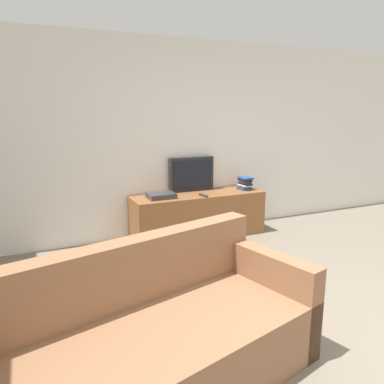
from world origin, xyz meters
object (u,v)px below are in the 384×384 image
object	(u,v)px
book_stack	(245,183)
couch	(152,346)
tv_stand	(198,215)
television	(192,174)
set_top_box	(161,196)
remote_on_stand	(203,195)

from	to	relation	value
book_stack	couch	bearing A→B (deg)	-131.59
tv_stand	couch	world-z (taller)	couch
television	set_top_box	size ratio (longest dim) A/B	1.87
set_top_box	television	bearing A→B (deg)	24.38
television	book_stack	bearing A→B (deg)	-17.13
couch	book_stack	size ratio (longest dim) A/B	9.71
couch	remote_on_stand	world-z (taller)	couch
tv_stand	television	bearing A→B (deg)	91.17
book_stack	set_top_box	distance (m)	1.25
tv_stand	set_top_box	world-z (taller)	set_top_box
book_stack	remote_on_stand	bearing A→B (deg)	-168.31
remote_on_stand	book_stack	bearing A→B (deg)	11.69
set_top_box	book_stack	bearing A→B (deg)	0.82
television	couch	world-z (taller)	television
television	couch	distance (m)	3.11
tv_stand	remote_on_stand	size ratio (longest dim) A/B	10.94
remote_on_stand	television	bearing A→B (deg)	90.01
couch	set_top_box	xyz separation A→B (m)	(0.94, 2.45, 0.33)
television	set_top_box	distance (m)	0.62
tv_stand	book_stack	size ratio (longest dim) A/B	7.75
tv_stand	book_stack	distance (m)	0.81
couch	tv_stand	bearing A→B (deg)	44.88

